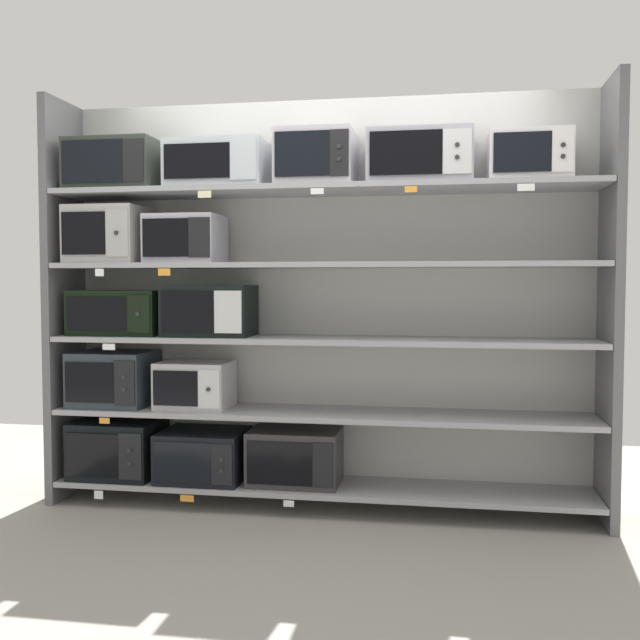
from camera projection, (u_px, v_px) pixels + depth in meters
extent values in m
cube|color=gray|center=(283.00, 579.00, 3.25)|extent=(7.11, 6.00, 0.02)
cube|color=#B2B2AD|center=(327.00, 301.00, 4.41)|extent=(3.31, 0.04, 2.41)
cube|color=#5B5B5E|center=(64.00, 301.00, 4.44)|extent=(0.05, 0.45, 2.41)
cube|color=#5B5B5E|center=(610.00, 303.00, 3.91)|extent=(0.05, 0.45, 2.41)
cube|color=#99999E|center=(320.00, 487.00, 4.23)|extent=(3.11, 0.45, 0.03)
cube|color=black|center=(118.00, 447.00, 4.43)|extent=(0.50, 0.41, 0.34)
cube|color=black|center=(92.00, 455.00, 4.23)|extent=(0.33, 0.01, 0.25)
cube|color=black|center=(130.00, 457.00, 4.19)|extent=(0.14, 0.01, 0.27)
cylinder|color=#262628|center=(129.00, 463.00, 4.19)|extent=(0.02, 0.01, 0.02)
cylinder|color=#262628|center=(129.00, 451.00, 4.18)|extent=(0.02, 0.01, 0.02)
cube|color=black|center=(204.00, 455.00, 4.34)|extent=(0.50, 0.41, 0.29)
cube|color=black|center=(182.00, 463.00, 4.14)|extent=(0.34, 0.01, 0.24)
cube|color=black|center=(222.00, 465.00, 4.10)|extent=(0.12, 0.01, 0.23)
cylinder|color=#262628|center=(221.00, 471.00, 4.09)|extent=(0.02, 0.01, 0.02)
cylinder|color=#262628|center=(221.00, 460.00, 4.09)|extent=(0.02, 0.01, 0.02)
cube|color=#353134|center=(295.00, 456.00, 4.25)|extent=(0.53, 0.34, 0.32)
cube|color=black|center=(280.00, 463.00, 4.08)|extent=(0.38, 0.01, 0.25)
cube|color=black|center=(323.00, 465.00, 4.04)|extent=(0.12, 0.01, 0.25)
cube|color=white|center=(99.00, 495.00, 4.22)|extent=(0.05, 0.00, 0.05)
cube|color=orange|center=(187.00, 498.00, 4.13)|extent=(0.08, 0.00, 0.04)
cube|color=white|center=(289.00, 504.00, 4.03)|extent=(0.06, 0.00, 0.04)
cube|color=#99999E|center=(320.00, 414.00, 4.21)|extent=(3.11, 0.45, 0.03)
cube|color=#293239|center=(114.00, 378.00, 4.41)|extent=(0.46, 0.39, 0.33)
cube|color=black|center=(90.00, 383.00, 4.22)|extent=(0.30, 0.01, 0.24)
cube|color=black|center=(124.00, 383.00, 4.19)|extent=(0.12, 0.01, 0.26)
cylinder|color=#262628|center=(124.00, 390.00, 4.18)|extent=(0.02, 0.01, 0.02)
cylinder|color=#262628|center=(124.00, 377.00, 4.18)|extent=(0.02, 0.01, 0.02)
cube|color=#B6B4B8|center=(195.00, 385.00, 4.33)|extent=(0.42, 0.32, 0.28)
cube|color=black|center=(176.00, 388.00, 4.17)|extent=(0.27, 0.01, 0.20)
cube|color=silver|center=(209.00, 389.00, 4.14)|extent=(0.13, 0.01, 0.22)
cylinder|color=#262628|center=(208.00, 389.00, 4.13)|extent=(0.02, 0.01, 0.02)
cube|color=orange|center=(105.00, 421.00, 4.19)|extent=(0.06, 0.00, 0.03)
cube|color=#99999E|center=(320.00, 340.00, 4.19)|extent=(3.11, 0.45, 0.03)
cube|color=black|center=(120.00, 313.00, 4.38)|extent=(0.55, 0.34, 0.27)
cube|color=black|center=(97.00, 314.00, 4.22)|extent=(0.37, 0.01, 0.20)
cube|color=black|center=(138.00, 314.00, 4.18)|extent=(0.14, 0.01, 0.22)
cylinder|color=#262628|center=(138.00, 314.00, 4.17)|extent=(0.02, 0.01, 0.02)
cube|color=black|center=(210.00, 311.00, 4.29)|extent=(0.50, 0.34, 0.30)
cube|color=black|center=(188.00, 312.00, 4.13)|extent=(0.32, 0.01, 0.24)
cube|color=silver|center=(228.00, 312.00, 4.09)|extent=(0.16, 0.01, 0.24)
cube|color=white|center=(109.00, 347.00, 4.16)|extent=(0.08, 0.00, 0.04)
cube|color=#99999E|center=(320.00, 265.00, 4.16)|extent=(3.11, 0.45, 0.03)
cube|color=#A5A4A1|center=(110.00, 235.00, 4.37)|extent=(0.43, 0.40, 0.34)
cube|color=black|center=(84.00, 233.00, 4.17)|extent=(0.27, 0.01, 0.25)
cube|color=#A5A4A1|center=(117.00, 233.00, 4.14)|extent=(0.14, 0.01, 0.27)
cylinder|color=#262628|center=(116.00, 233.00, 4.13)|extent=(0.02, 0.01, 0.02)
cube|color=#B5B3C0|center=(186.00, 239.00, 4.29)|extent=(0.42, 0.33, 0.28)
cube|color=black|center=(166.00, 238.00, 4.13)|extent=(0.27, 0.01, 0.22)
cube|color=black|center=(199.00, 237.00, 4.10)|extent=(0.12, 0.01, 0.23)
cube|color=white|center=(100.00, 272.00, 4.15)|extent=(0.05, 0.00, 0.04)
cube|color=orange|center=(164.00, 272.00, 4.08)|extent=(0.07, 0.00, 0.04)
cube|color=#99999E|center=(320.00, 190.00, 4.14)|extent=(3.11, 0.45, 0.03)
cube|color=#2D332C|center=(117.00, 166.00, 4.34)|extent=(0.53, 0.38, 0.30)
cube|color=black|center=(92.00, 161.00, 4.15)|extent=(0.37, 0.01, 0.24)
cube|color=black|center=(133.00, 160.00, 4.11)|extent=(0.12, 0.01, 0.24)
cube|color=#B3BBC1|center=(218.00, 165.00, 4.23)|extent=(0.57, 0.34, 0.28)
cube|color=black|center=(197.00, 161.00, 4.07)|extent=(0.39, 0.01, 0.19)
cube|color=#B3BBC1|center=(243.00, 160.00, 4.03)|extent=(0.15, 0.01, 0.22)
cube|color=#BAB2BE|center=(317.00, 160.00, 4.13)|extent=(0.43, 0.39, 0.31)
cube|color=black|center=(302.00, 154.00, 3.95)|extent=(0.31, 0.01, 0.25)
cube|color=black|center=(339.00, 153.00, 3.91)|extent=(0.10, 0.01, 0.25)
cylinder|color=#262628|center=(339.00, 159.00, 3.91)|extent=(0.02, 0.01, 0.02)
cylinder|color=#262628|center=(339.00, 146.00, 3.90)|extent=(0.02, 0.01, 0.02)
cube|color=#A09EAC|center=(420.00, 158.00, 4.04)|extent=(0.57, 0.38, 0.29)
cube|color=black|center=(406.00, 153.00, 3.86)|extent=(0.39, 0.01, 0.23)
cube|color=silver|center=(457.00, 151.00, 3.81)|extent=(0.15, 0.01, 0.23)
cylinder|color=#262628|center=(457.00, 157.00, 3.80)|extent=(0.02, 0.01, 0.02)
cylinder|color=#262628|center=(457.00, 145.00, 3.80)|extent=(0.02, 0.01, 0.02)
cube|color=silver|center=(528.00, 158.00, 3.94)|extent=(0.43, 0.37, 0.27)
cube|color=black|center=(522.00, 152.00, 3.76)|extent=(0.29, 0.01, 0.21)
cube|color=silver|center=(563.00, 151.00, 3.73)|extent=(0.11, 0.01, 0.21)
cylinder|color=#262628|center=(563.00, 156.00, 3.72)|extent=(0.02, 0.01, 0.02)
cylinder|color=#262628|center=(563.00, 145.00, 3.72)|extent=(0.02, 0.01, 0.02)
cube|color=beige|center=(205.00, 194.00, 4.02)|extent=(0.08, 0.00, 0.04)
cube|color=white|center=(317.00, 191.00, 3.92)|extent=(0.07, 0.00, 0.03)
cube|color=orange|center=(411.00, 189.00, 3.83)|extent=(0.07, 0.00, 0.03)
cube|color=white|center=(526.00, 187.00, 3.73)|extent=(0.09, 0.00, 0.04)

